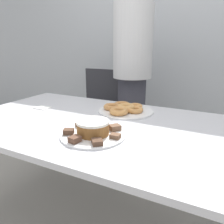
{
  "coord_description": "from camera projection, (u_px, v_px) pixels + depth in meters",
  "views": [
    {
      "loc": [
        0.57,
        -1.04,
        1.15
      ],
      "look_at": [
        0.03,
        0.03,
        0.78
      ],
      "focal_mm": 35.0,
      "sensor_mm": 36.0,
      "label": 1
    }
  ],
  "objects": [
    {
      "name": "donut_4",
      "position": [
        135.0,
        110.0,
        1.43
      ],
      "size": [
        0.11,
        0.11,
        0.03
      ],
      "color": "#D18E4C",
      "rests_on": "plate_donuts"
    },
    {
      "name": "plate_cake",
      "position": [
        93.0,
        135.0,
        1.08
      ],
      "size": [
        0.32,
        0.32,
        0.01
      ],
      "color": "white",
      "rests_on": "table"
    },
    {
      "name": "donut_0",
      "position": [
        126.0,
        107.0,
        1.47
      ],
      "size": [
        0.12,
        0.12,
        0.04
      ],
      "color": "tan",
      "rests_on": "plate_donuts"
    },
    {
      "name": "plate_donuts",
      "position": [
        126.0,
        111.0,
        1.48
      ],
      "size": [
        0.37,
        0.37,
        0.01
      ],
      "color": "white",
      "rests_on": "table"
    },
    {
      "name": "lamington_4",
      "position": [
        75.0,
        139.0,
        0.98
      ],
      "size": [
        0.05,
        0.06,
        0.03
      ],
      "rotation": [
        0.0,
        0.0,
        4.51
      ],
      "color": "brown",
      "rests_on": "plate_cake"
    },
    {
      "name": "donut_1",
      "position": [
        122.0,
        105.0,
        1.55
      ],
      "size": [
        0.12,
        0.12,
        0.03
      ],
      "color": "#C68447",
      "rests_on": "plate_donuts"
    },
    {
      "name": "donut_5",
      "position": [
        135.0,
        106.0,
        1.51
      ],
      "size": [
        0.1,
        0.1,
        0.03
      ],
      "color": "#D18E4C",
      "rests_on": "plate_donuts"
    },
    {
      "name": "frosted_cake",
      "position": [
        93.0,
        127.0,
        1.07
      ],
      "size": [
        0.16,
        0.16,
        0.07
      ],
      "color": "brown",
      "rests_on": "plate_cake"
    },
    {
      "name": "lamington_6",
      "position": [
        115.0,
        136.0,
        1.03
      ],
      "size": [
        0.05,
        0.04,
        0.02
      ],
      "rotation": [
        0.0,
        0.0,
        6.31
      ],
      "color": "brown",
      "rests_on": "plate_cake"
    },
    {
      "name": "donut_2",
      "position": [
        112.0,
        107.0,
        1.49
      ],
      "size": [
        0.12,
        0.12,
        0.03
      ],
      "color": "#C68447",
      "rests_on": "plate_donuts"
    },
    {
      "name": "lamington_3",
      "position": [
        69.0,
        132.0,
        1.07
      ],
      "size": [
        0.06,
        0.06,
        0.03
      ],
      "rotation": [
        0.0,
        0.0,
        3.61
      ],
      "color": "#513828",
      "rests_on": "plate_cake"
    },
    {
      "name": "napkin",
      "position": [
        43.0,
        108.0,
        1.56
      ],
      "size": [
        0.11,
        0.09,
        0.01
      ],
      "color": "white",
      "rests_on": "table"
    },
    {
      "name": "lamington_0",
      "position": [
        115.0,
        128.0,
        1.12
      ],
      "size": [
        0.07,
        0.07,
        0.03
      ],
      "rotation": [
        0.0,
        0.0,
        0.92
      ],
      "color": "brown",
      "rests_on": "plate_cake"
    },
    {
      "name": "donut_3",
      "position": [
        119.0,
        111.0,
        1.39
      ],
      "size": [
        0.12,
        0.12,
        0.04
      ],
      "color": "#D18E4C",
      "rests_on": "plate_donuts"
    },
    {
      "name": "lamington_1",
      "position": [
        100.0,
        123.0,
        1.19
      ],
      "size": [
        0.06,
        0.06,
        0.03
      ],
      "rotation": [
        0.0,
        0.0,
        1.82
      ],
      "color": "#513828",
      "rests_on": "plate_cake"
    },
    {
      "name": "lamington_5",
      "position": [
        97.0,
        142.0,
        0.96
      ],
      "size": [
        0.07,
        0.07,
        0.02
      ],
      "rotation": [
        0.0,
        0.0,
        5.41
      ],
      "color": "#513828",
      "rests_on": "plate_cake"
    },
    {
      "name": "office_chair_left",
      "position": [
        96.0,
        114.0,
        2.36
      ],
      "size": [
        0.44,
        0.44,
        0.9
      ],
      "rotation": [
        0.0,
        0.0,
        0.01
      ],
      "color": "black",
      "rests_on": "ground_plane"
    },
    {
      "name": "lamington_2",
      "position": [
        80.0,
        125.0,
        1.16
      ],
      "size": [
        0.06,
        0.06,
        0.02
      ],
      "rotation": [
        0.0,
        0.0,
        2.72
      ],
      "color": "brown",
      "rests_on": "plate_cake"
    },
    {
      "name": "person_standing",
      "position": [
        132.0,
        73.0,
        2.02
      ],
      "size": [
        0.35,
        0.35,
        1.72
      ],
      "color": "#383842",
      "rests_on": "ground_plane"
    },
    {
      "name": "wall_back",
      "position": [
        172.0,
        31.0,
        2.45
      ],
      "size": [
        8.0,
        0.05,
        2.6
      ],
      "color": "#B2B7BC",
      "rests_on": "ground_plane"
    },
    {
      "name": "table",
      "position": [
        106.0,
        134.0,
        1.28
      ],
      "size": [
        1.79,
        0.97,
        0.72
      ],
      "color": "silver",
      "rests_on": "ground_plane"
    },
    {
      "name": "ground_plane",
      "position": [
        106.0,
        223.0,
        1.47
      ],
      "size": [
        12.0,
        12.0,
        0.0
      ],
      "primitive_type": "plane",
      "color": "gray"
    }
  ]
}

